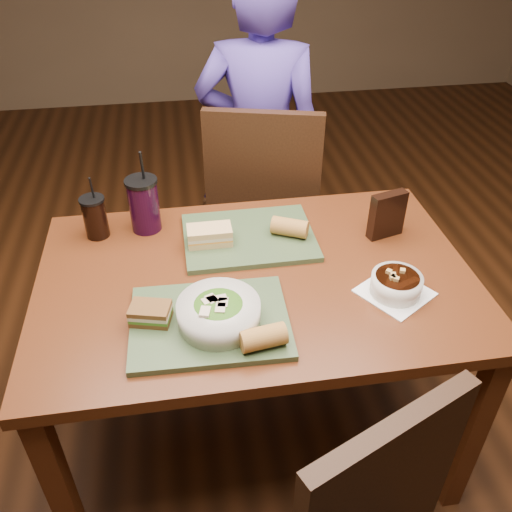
# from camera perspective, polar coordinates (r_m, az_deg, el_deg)

# --- Properties ---
(ground) EXTENTS (6.00, 6.00, 0.00)m
(ground) POSITION_cam_1_polar(r_m,az_deg,el_deg) (2.17, 0.00, -17.65)
(ground) COLOR #381C0B
(ground) RESTS_ON ground
(dining_table) EXTENTS (1.30, 0.85, 0.75)m
(dining_table) POSITION_cam_1_polar(r_m,az_deg,el_deg) (1.68, 0.00, -4.40)
(dining_table) COLOR #502510
(dining_table) RESTS_ON ground
(chair_far) EXTENTS (0.55, 0.55, 1.03)m
(chair_far) POSITION_cam_1_polar(r_m,az_deg,el_deg) (2.29, 0.20, 5.29)
(chair_far) COLOR black
(chair_far) RESTS_ON ground
(diner) EXTENTS (0.62, 0.48, 1.50)m
(diner) POSITION_cam_1_polar(r_m,az_deg,el_deg) (2.39, 0.39, 11.43)
(diner) COLOR #4B3798
(diner) RESTS_ON ground
(tray_near) EXTENTS (0.43, 0.33, 0.02)m
(tray_near) POSITION_cam_1_polar(r_m,az_deg,el_deg) (1.46, -4.87, -6.95)
(tray_near) COLOR #364A2B
(tray_near) RESTS_ON dining_table
(tray_far) EXTENTS (0.42, 0.32, 0.02)m
(tray_far) POSITION_cam_1_polar(r_m,az_deg,el_deg) (1.77, -0.74, 2.00)
(tray_far) COLOR #364A2B
(tray_far) RESTS_ON dining_table
(salad_bowl) EXTENTS (0.22, 0.22, 0.07)m
(salad_bowl) POSITION_cam_1_polar(r_m,az_deg,el_deg) (1.42, -3.95, -5.85)
(salad_bowl) COLOR silver
(salad_bowl) RESTS_ON tray_near
(soup_bowl) EXTENTS (0.24, 0.24, 0.07)m
(soup_bowl) POSITION_cam_1_polar(r_m,az_deg,el_deg) (1.59, 14.55, -2.88)
(soup_bowl) COLOR white
(soup_bowl) RESTS_ON dining_table
(sandwich_near) EXTENTS (0.12, 0.09, 0.05)m
(sandwich_near) POSITION_cam_1_polar(r_m,az_deg,el_deg) (1.46, -11.05, -5.94)
(sandwich_near) COLOR #593819
(sandwich_near) RESTS_ON tray_near
(sandwich_far) EXTENTS (0.14, 0.08, 0.06)m
(sandwich_far) POSITION_cam_1_polar(r_m,az_deg,el_deg) (1.72, -4.90, 2.20)
(sandwich_far) COLOR tan
(sandwich_far) RESTS_ON tray_far
(baguette_near) EXTENTS (0.12, 0.07, 0.06)m
(baguette_near) POSITION_cam_1_polar(r_m,az_deg,el_deg) (1.36, 0.76, -8.56)
(baguette_near) COLOR #AD7533
(baguette_near) RESTS_ON tray_near
(baguette_far) EXTENTS (0.13, 0.10, 0.06)m
(baguette_far) POSITION_cam_1_polar(r_m,az_deg,el_deg) (1.75, 3.57, 3.04)
(baguette_far) COLOR #AD7533
(baguette_far) RESTS_ON tray_far
(cup_cola) EXTENTS (0.08, 0.08, 0.22)m
(cup_cola) POSITION_cam_1_polar(r_m,az_deg,el_deg) (1.83, -16.58, 3.97)
(cup_cola) COLOR black
(cup_cola) RESTS_ON dining_table
(cup_berry) EXTENTS (0.11, 0.11, 0.29)m
(cup_berry) POSITION_cam_1_polar(r_m,az_deg,el_deg) (1.81, -11.71, 5.35)
(cup_berry) COLOR black
(cup_berry) RESTS_ON dining_table
(chip_bag) EXTENTS (0.12, 0.07, 0.16)m
(chip_bag) POSITION_cam_1_polar(r_m,az_deg,el_deg) (1.80, 13.63, 4.23)
(chip_bag) COLOR black
(chip_bag) RESTS_ON dining_table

